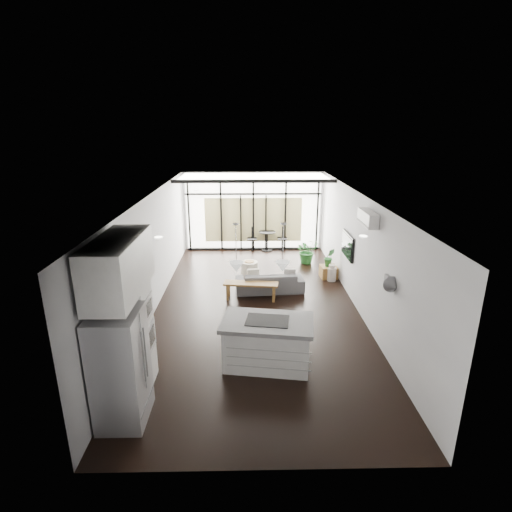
{
  "coord_description": "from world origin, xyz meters",
  "views": [
    {
      "loc": [
        -0.2,
        -9.13,
        4.34
      ],
      "look_at": [
        0.0,
        0.3,
        1.25
      ],
      "focal_mm": 28.0,
      "sensor_mm": 36.0,
      "label": 1
    }
  ],
  "objects_px": {
    "pouf": "(249,268)",
    "tv": "(348,245)",
    "console_bench": "(251,291)",
    "fridge": "(121,368)",
    "sofa": "(270,278)",
    "milk_can": "(332,273)",
    "island": "(267,343)"
  },
  "relations": [
    {
      "from": "milk_can",
      "to": "sofa",
      "type": "bearing_deg",
      "value": -159.11
    },
    {
      "from": "island",
      "to": "console_bench",
      "type": "height_order",
      "value": "island"
    },
    {
      "from": "island",
      "to": "tv",
      "type": "xyz_separation_m",
      "value": [
        2.31,
        3.53,
        0.84
      ]
    },
    {
      "from": "sofa",
      "to": "milk_can",
      "type": "bearing_deg",
      "value": -163.26
    },
    {
      "from": "sofa",
      "to": "milk_can",
      "type": "relative_size",
      "value": 3.72
    },
    {
      "from": "sofa",
      "to": "tv",
      "type": "height_order",
      "value": "tv"
    },
    {
      "from": "milk_can",
      "to": "console_bench",
      "type": "bearing_deg",
      "value": -152.34
    },
    {
      "from": "fridge",
      "to": "milk_can",
      "type": "height_order",
      "value": "fridge"
    },
    {
      "from": "console_bench",
      "to": "pouf",
      "type": "distance_m",
      "value": 1.81
    },
    {
      "from": "fridge",
      "to": "island",
      "type": "bearing_deg",
      "value": 32.12
    },
    {
      "from": "fridge",
      "to": "milk_can",
      "type": "bearing_deg",
      "value": 52.51
    },
    {
      "from": "island",
      "to": "tv",
      "type": "bearing_deg",
      "value": 65.58
    },
    {
      "from": "fridge",
      "to": "sofa",
      "type": "relative_size",
      "value": 0.98
    },
    {
      "from": "milk_can",
      "to": "island",
      "type": "bearing_deg",
      "value": -116.19
    },
    {
      "from": "fridge",
      "to": "tv",
      "type": "relative_size",
      "value": 1.64
    },
    {
      "from": "sofa",
      "to": "milk_can",
      "type": "distance_m",
      "value": 1.99
    },
    {
      "from": "island",
      "to": "tv",
      "type": "relative_size",
      "value": 1.53
    },
    {
      "from": "pouf",
      "to": "milk_can",
      "type": "bearing_deg",
      "value": -13.23
    },
    {
      "from": "tv",
      "to": "pouf",
      "type": "bearing_deg",
      "value": 153.52
    },
    {
      "from": "island",
      "to": "sofa",
      "type": "height_order",
      "value": "island"
    },
    {
      "from": "console_bench",
      "to": "milk_can",
      "type": "height_order",
      "value": "milk_can"
    },
    {
      "from": "console_bench",
      "to": "tv",
      "type": "distance_m",
      "value": 2.85
    },
    {
      "from": "sofa",
      "to": "console_bench",
      "type": "bearing_deg",
      "value": 41.78
    },
    {
      "from": "fridge",
      "to": "pouf",
      "type": "relative_size",
      "value": 3.51
    },
    {
      "from": "console_bench",
      "to": "pouf",
      "type": "bearing_deg",
      "value": 98.21
    },
    {
      "from": "console_bench",
      "to": "milk_can",
      "type": "bearing_deg",
      "value": 34.91
    },
    {
      "from": "sofa",
      "to": "tv",
      "type": "bearing_deg",
      "value": 175.05
    },
    {
      "from": "island",
      "to": "fridge",
      "type": "distance_m",
      "value": 2.71
    },
    {
      "from": "tv",
      "to": "island",
      "type": "bearing_deg",
      "value": -123.2
    },
    {
      "from": "console_bench",
      "to": "tv",
      "type": "relative_size",
      "value": 1.29
    },
    {
      "from": "console_bench",
      "to": "tv",
      "type": "height_order",
      "value": "tv"
    },
    {
      "from": "pouf",
      "to": "tv",
      "type": "bearing_deg",
      "value": -26.48
    }
  ]
}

